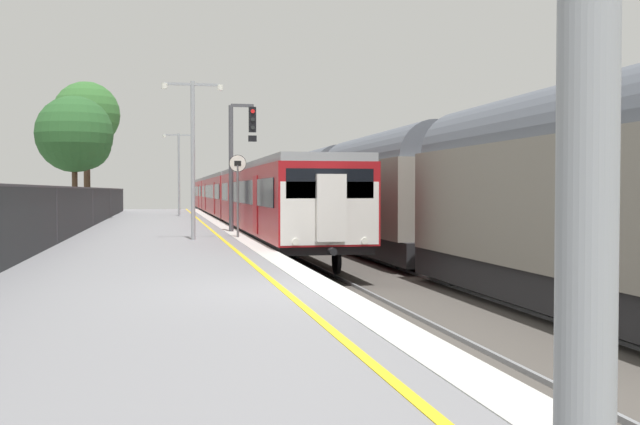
% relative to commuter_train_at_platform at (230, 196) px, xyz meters
% --- Properties ---
extents(ground, '(17.40, 110.00, 1.21)m').
position_rel_commuter_train_at_platform_xyz_m(ground, '(0.54, -38.05, -1.88)').
color(ground, gray).
extents(commuter_train_at_platform, '(2.83, 61.77, 3.81)m').
position_rel_commuter_train_at_platform_xyz_m(commuter_train_at_platform, '(0.00, 0.00, 0.00)').
color(commuter_train_at_platform, maroon).
rests_on(commuter_train_at_platform, ground).
extents(freight_train_adjacent_track, '(2.60, 52.66, 4.80)m').
position_rel_commuter_train_at_platform_xyz_m(freight_train_adjacent_track, '(4.00, -15.52, 0.36)').
color(freight_train_adjacent_track, '#232326').
rests_on(freight_train_adjacent_track, ground).
extents(signal_gantry, '(1.10, 0.24, 5.05)m').
position_rel_commuter_train_at_platform_xyz_m(signal_gantry, '(-1.48, -20.47, 1.89)').
color(signal_gantry, '#47474C').
rests_on(signal_gantry, ground).
extents(speed_limit_sign, '(0.59, 0.08, 2.86)m').
position_rel_commuter_train_at_platform_xyz_m(speed_limit_sign, '(-1.85, -24.20, 0.55)').
color(speed_limit_sign, '#59595B').
rests_on(speed_limit_sign, ground).
extents(platform_lamp_mid, '(2.00, 0.20, 5.23)m').
position_rel_commuter_train_at_platform_xyz_m(platform_lamp_mid, '(-3.41, -25.07, 1.85)').
color(platform_lamp_mid, '#93999E').
rests_on(platform_lamp_mid, ground).
extents(platform_lamp_far, '(2.00, 0.20, 5.26)m').
position_rel_commuter_train_at_platform_xyz_m(platform_lamp_far, '(-3.41, -1.60, 1.86)').
color(platform_lamp_far, '#93999E').
rests_on(platform_lamp_far, ground).
extents(background_tree_left, '(4.36, 4.36, 7.03)m').
position_rel_commuter_train_at_platform_xyz_m(background_tree_left, '(-9.19, -5.50, 3.44)').
color(background_tree_left, '#473323').
rests_on(background_tree_left, ground).
extents(background_tree_centre, '(4.37, 4.37, 8.86)m').
position_rel_commuter_train_at_platform_xyz_m(background_tree_centre, '(-9.35, 1.66, 5.21)').
color(background_tree_centre, '#473323').
rests_on(background_tree_centre, ground).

